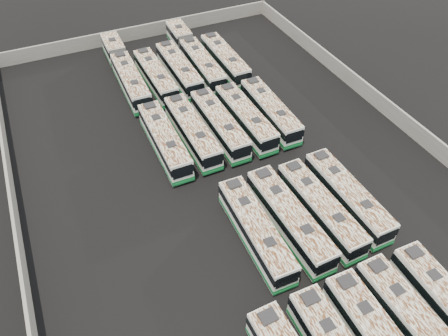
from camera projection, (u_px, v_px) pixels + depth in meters
The scene contains 17 objects.
ground at pixel (240, 184), 46.94m from camera, with size 140.00×140.00×0.00m, color black.
perimeter_wall at pixel (241, 177), 46.18m from camera, with size 45.20×73.20×2.20m.
bus_front_right at pixel (416, 327), 33.49m from camera, with size 2.72×11.97×3.36m.
bus_midfront_left at pixel (256, 231), 40.23m from camera, with size 2.81×11.89×3.33m.
bus_midfront_center at pixel (289, 219), 41.17m from camera, with size 2.83×12.24×3.44m.
bus_midfront_right at pixel (320, 209), 42.15m from camera, with size 2.80×11.87×3.33m.
bus_midfront_far_right at pixel (347, 196), 43.34m from camera, with size 2.56×11.75×3.31m.
bus_midback_far_left at pixel (165, 140), 49.50m from camera, with size 2.67×12.09×3.40m.
bus_midback_left at pixel (192, 132), 50.65m from camera, with size 2.60×12.02×3.38m.
bus_midback_center at pixel (219, 124), 51.65m from camera, with size 2.60×11.95×3.36m.
bus_midback_right at pixel (245, 118), 52.58m from camera, with size 2.68×11.92×3.35m.
bus_midback_far_right at pixel (270, 111), 53.62m from camera, with size 2.70×11.79×3.31m.
bus_back_far_left at pixel (125, 70), 60.44m from camera, with size 2.93×18.57×3.36m.
bus_back_left at pixel (156, 77), 59.29m from camera, with size 2.63×11.74×3.30m.
bus_back_center at pixel (179, 70), 60.46m from camera, with size 2.59×12.09×3.41m.
bus_back_right at pixel (194, 55), 63.45m from camera, with size 2.98×18.62×3.37m.
bus_back_far_right at pixel (225, 60), 62.40m from camera, with size 2.66×12.03×3.38m.
Camera 1 is at (-15.34, -28.97, 33.69)m, focal length 35.00 mm.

